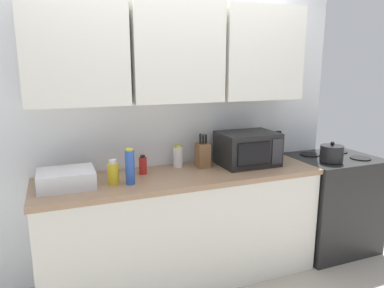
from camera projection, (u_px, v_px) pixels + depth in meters
name	position (u px, v px, depth m)	size (l,w,h in m)	color
wall_back_with_cabinets	(172.00, 85.00, 2.84)	(3.09, 0.38, 2.60)	white
counter_run	(183.00, 227.00, 2.86)	(2.22, 0.63, 0.90)	white
stove_range	(330.00, 202.00, 3.38)	(0.76, 0.64, 0.91)	black
kettle	(332.00, 153.00, 3.07)	(0.20, 0.20, 0.18)	black
microwave	(248.00, 149.00, 3.00)	(0.48, 0.37, 0.28)	black
dish_rack	(66.00, 179.00, 2.45)	(0.38, 0.30, 0.12)	silver
knife_block	(203.00, 155.00, 2.94)	(0.10, 0.12, 0.28)	brown
bottle_yellow_mustard	(113.00, 173.00, 2.51)	(0.08, 0.08, 0.18)	gold
bottle_green_oil	(278.00, 145.00, 3.26)	(0.08, 0.08, 0.24)	#386B2D
bottle_blue_cleaner	(130.00, 167.00, 2.50)	(0.07, 0.07, 0.26)	#2D56B7
bottle_red_sauce	(143.00, 165.00, 2.75)	(0.06, 0.06, 0.15)	red
bottle_white_jar	(178.00, 156.00, 2.94)	(0.08, 0.08, 0.18)	white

